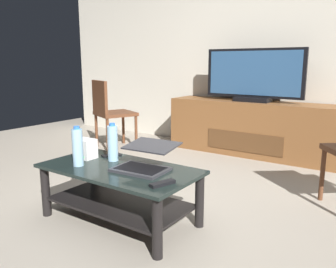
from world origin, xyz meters
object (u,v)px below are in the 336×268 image
object	(u,v)px
media_cabinet	(252,128)
tv_remote	(163,183)
water_bottle_near	(78,147)
cell_phone	(112,155)
router_box	(85,149)
television	(254,76)
water_bottle_far	(113,143)
side_chair	(110,110)
coffee_table	(120,185)
laptop	(145,159)

from	to	relation	value
media_cabinet	tv_remote	world-z (taller)	media_cabinet
water_bottle_near	cell_phone	distance (m)	0.33
router_box	television	bearing A→B (deg)	78.71
media_cabinet	water_bottle_far	distance (m)	2.13
router_box	cell_phone	xyz separation A→B (m)	(0.12, 0.15, -0.07)
side_chair	router_box	size ratio (longest dim) A/B	5.77
coffee_table	water_bottle_far	bearing A→B (deg)	145.66
side_chair	router_box	bearing A→B (deg)	-51.51
water_bottle_near	laptop	bearing A→B (deg)	26.05
media_cabinet	laptop	xyz separation A→B (m)	(0.09, -2.14, 0.13)
router_box	cell_phone	distance (m)	0.20
side_chair	water_bottle_far	world-z (taller)	side_chair
cell_phone	media_cabinet	bearing A→B (deg)	104.84
television	water_bottle_far	world-z (taller)	television
media_cabinet	water_bottle_far	xyz separation A→B (m)	(-0.22, -2.11, 0.20)
coffee_table	cell_phone	world-z (taller)	cell_phone
side_chair	cell_phone	xyz separation A→B (m)	(1.25, -1.28, -0.11)
media_cabinet	tv_remote	distance (m)	2.36
media_cabinet	side_chair	xyz separation A→B (m)	(-1.57, -0.75, 0.18)
coffee_table	laptop	xyz separation A→B (m)	(0.16, 0.08, 0.18)
coffee_table	water_bottle_near	bearing A→B (deg)	-153.92
water_bottle_near	tv_remote	xyz separation A→B (m)	(0.70, 0.01, -0.12)
television	water_bottle_near	xyz separation A→B (m)	(-0.32, -2.32, -0.41)
laptop	side_chair	bearing A→B (deg)	140.16
laptop	cell_phone	bearing A→B (deg)	165.47
cell_phone	water_bottle_far	bearing A→B (deg)	-17.24
laptop	water_bottle_far	world-z (taller)	water_bottle_far
coffee_table	tv_remote	size ratio (longest dim) A/B	6.72
television	tv_remote	size ratio (longest dim) A/B	7.18
water_bottle_far	cell_phone	world-z (taller)	water_bottle_far
television	tv_remote	bearing A→B (deg)	-80.86
water_bottle_near	water_bottle_far	world-z (taller)	same
television	router_box	xyz separation A→B (m)	(-0.43, -2.16, -0.46)
coffee_table	television	distance (m)	2.29
cell_phone	tv_remote	xyz separation A→B (m)	(0.68, -0.30, 0.01)
router_box	water_bottle_near	size ratio (longest dim) A/B	0.55
coffee_table	water_bottle_far	world-z (taller)	water_bottle_far
media_cabinet	water_bottle_near	world-z (taller)	water_bottle_near
water_bottle_near	cell_phone	xyz separation A→B (m)	(0.01, 0.31, -0.12)
router_box	media_cabinet	bearing A→B (deg)	78.82
television	router_box	bearing A→B (deg)	-101.29
side_chair	cell_phone	bearing A→B (deg)	-45.58
laptop	water_bottle_near	world-z (taller)	water_bottle_near
side_chair	cell_phone	size ratio (longest dim) A/B	6.14
side_chair	router_box	xyz separation A→B (m)	(1.13, -1.43, -0.04)
media_cabinet	side_chair	distance (m)	1.75
media_cabinet	television	xyz separation A→B (m)	(-0.00, -0.02, 0.60)
media_cabinet	water_bottle_near	bearing A→B (deg)	-97.89
coffee_table	water_bottle_near	xyz separation A→B (m)	(-0.26, -0.13, 0.25)
media_cabinet	laptop	distance (m)	2.14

